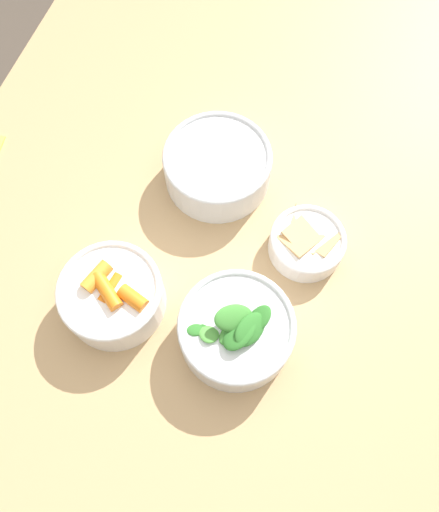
% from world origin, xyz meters
% --- Properties ---
extents(ground_plane, '(10.00, 10.00, 0.00)m').
position_xyz_m(ground_plane, '(0.00, 0.00, 0.00)').
color(ground_plane, '#4C4238').
extents(dining_table, '(1.22, 0.98, 0.76)m').
position_xyz_m(dining_table, '(0.00, 0.00, 0.65)').
color(dining_table, tan).
rests_on(dining_table, ground_plane).
extents(bowl_carrots, '(0.15, 0.15, 0.08)m').
position_xyz_m(bowl_carrots, '(-0.21, 0.11, 0.80)').
color(bowl_carrots, white).
rests_on(bowl_carrots, dining_table).
extents(bowl_greens, '(0.17, 0.17, 0.10)m').
position_xyz_m(bowl_greens, '(-0.21, -0.08, 0.80)').
color(bowl_greens, silver).
rests_on(bowl_greens, dining_table).
extents(bowl_beans_hotdog, '(0.18, 0.18, 0.07)m').
position_xyz_m(bowl_beans_hotdog, '(0.05, 0.04, 0.79)').
color(bowl_beans_hotdog, silver).
rests_on(bowl_beans_hotdog, dining_table).
extents(bowl_cookies, '(0.12, 0.12, 0.05)m').
position_xyz_m(bowl_cookies, '(-0.03, -0.14, 0.78)').
color(bowl_cookies, white).
rests_on(bowl_cookies, dining_table).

